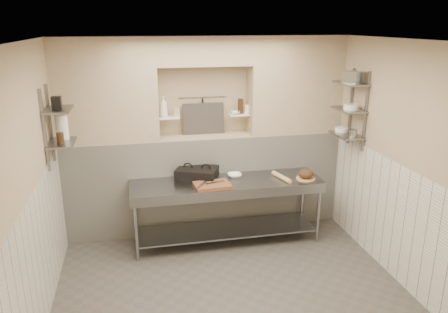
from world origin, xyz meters
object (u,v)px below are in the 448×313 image
object	(u,v)px
prep_table	(227,199)
rolling_pin	(281,177)
panini_press	(197,173)
bowl_alcove	(235,113)
mixing_bowl	(235,175)
bread_loaf	(306,174)
jug_left	(62,127)
cutting_board	(212,185)
bottle_soap	(164,107)

from	to	relation	value
prep_table	rolling_pin	size ratio (longest dim) A/B	6.34
panini_press	bowl_alcove	bearing A→B (deg)	49.86
mixing_bowl	bowl_alcove	world-z (taller)	bowl_alcove
prep_table	mixing_bowl	distance (m)	0.36
panini_press	mixing_bowl	bearing A→B (deg)	16.35
bread_loaf	jug_left	world-z (taller)	jug_left
rolling_pin	jug_left	bearing A→B (deg)	178.62
cutting_board	bowl_alcove	size ratio (longest dim) A/B	3.50
prep_table	bowl_alcove	bearing A→B (deg)	65.68
cutting_board	bottle_soap	distance (m)	1.29
bread_loaf	bowl_alcove	xyz separation A→B (m)	(-0.84, 0.66, 0.76)
prep_table	bowl_alcove	distance (m)	1.24
panini_press	cutting_board	world-z (taller)	panini_press
mixing_bowl	rolling_pin	distance (m)	0.65
cutting_board	bread_loaf	xyz separation A→B (m)	(1.31, 0.02, 0.06)
prep_table	bread_loaf	size ratio (longest dim) A/B	12.58
mixing_bowl	bottle_soap	size ratio (longest dim) A/B	0.69
jug_left	bread_loaf	bearing A→B (deg)	-2.42
jug_left	panini_press	bearing A→B (deg)	7.34
panini_press	jug_left	size ratio (longest dim) A/B	2.23
panini_press	bowl_alcove	distance (m)	1.03
bowl_alcove	jug_left	bearing A→B (deg)	-166.99
panini_press	bottle_soap	bearing A→B (deg)	162.49
rolling_pin	jug_left	distance (m)	2.92
bread_loaf	mixing_bowl	bearing A→B (deg)	163.03
bread_loaf	bottle_soap	distance (m)	2.16
prep_table	bottle_soap	size ratio (longest dim) A/B	9.19
rolling_pin	jug_left	size ratio (longest dim) A/B	1.40
jug_left	mixing_bowl	bearing A→B (deg)	4.04
bowl_alcove	jug_left	world-z (taller)	jug_left
bowl_alcove	jug_left	size ratio (longest dim) A/B	0.45
prep_table	jug_left	world-z (taller)	jug_left
rolling_pin	bowl_alcove	size ratio (longest dim) A/B	3.08
cutting_board	rolling_pin	world-z (taller)	rolling_pin
rolling_pin	bread_loaf	distance (m)	0.34
bottle_soap	prep_table	bearing A→B (deg)	-36.18
panini_press	rolling_pin	distance (m)	1.17
panini_press	bread_loaf	bearing A→B (deg)	9.59
cutting_board	jug_left	distance (m)	2.00
bread_loaf	bottle_soap	bearing A→B (deg)	159.74
bottle_soap	cutting_board	bearing A→B (deg)	-52.34
bottle_soap	jug_left	xyz separation A→B (m)	(-1.27, -0.55, -0.09)
bottle_soap	bowl_alcove	distance (m)	1.02
bottle_soap	bowl_alcove	world-z (taller)	bottle_soap
panini_press	mixing_bowl	distance (m)	0.53
panini_press	bowl_alcove	world-z (taller)	bowl_alcove
cutting_board	prep_table	bearing A→B (deg)	31.69
mixing_bowl	bread_loaf	size ratio (longest dim) A/B	0.94
panini_press	bread_loaf	distance (m)	1.50
mixing_bowl	cutting_board	bearing A→B (deg)	-140.87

